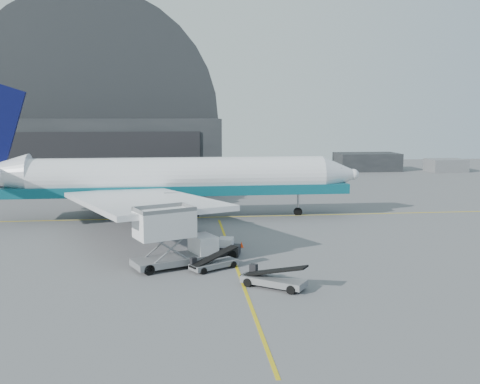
{
  "coord_description": "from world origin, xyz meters",
  "views": [
    {
      "loc": [
        -4.62,
        -46.15,
        12.93
      ],
      "look_at": [
        1.8,
        10.88,
        4.5
      ],
      "focal_mm": 40.0,
      "sensor_mm": 36.0,
      "label": 1
    }
  ],
  "objects": [
    {
      "name": "traffic_cone",
      "position": [
        1.21,
        4.33,
        0.27
      ],
      "size": [
        0.39,
        0.39,
        0.57
      ],
      "color": "#F33607",
      "rests_on": "ground"
    },
    {
      "name": "hangar",
      "position": [
        -22.0,
        64.95,
        9.54
      ],
      "size": [
        50.0,
        28.3,
        28.0
      ],
      "color": "black",
      "rests_on": "ground"
    },
    {
      "name": "taxi_lines",
      "position": [
        0.0,
        12.67,
        0.01
      ],
      "size": [
        80.0,
        42.12,
        0.02
      ],
      "color": "gold",
      "rests_on": "ground"
    },
    {
      "name": "pushback_tug",
      "position": [
        -0.99,
        1.6,
        0.63
      ],
      "size": [
        3.98,
        2.85,
        1.67
      ],
      "rotation": [
        0.0,
        0.0,
        -0.24
      ],
      "color": "black",
      "rests_on": "ground"
    },
    {
      "name": "catering_truck",
      "position": [
        -5.45,
        -1.77,
        2.5
      ],
      "size": [
        7.63,
        5.33,
        4.93
      ],
      "rotation": [
        0.0,
        0.0,
        0.42
      ],
      "color": "slate",
      "rests_on": "ground"
    },
    {
      "name": "distant_bldg_a",
      "position": [
        38.0,
        72.0,
        0.0
      ],
      "size": [
        14.0,
        8.0,
        4.0
      ],
      "primitive_type": "cube",
      "color": "black",
      "rests_on": "ground"
    },
    {
      "name": "airliner",
      "position": [
        -6.71,
        20.1,
        4.91
      ],
      "size": [
        50.03,
        48.51,
        17.56
      ],
      "color": "white",
      "rests_on": "ground"
    },
    {
      "name": "belt_loader_b",
      "position": [
        2.16,
        -7.98,
        0.61
      ],
      "size": [
        4.94,
        4.15,
        1.98
      ],
      "rotation": [
        0.0,
        0.0,
        -0.61
      ],
      "color": "slate",
      "rests_on": "ground"
    },
    {
      "name": "belt_loader_a",
      "position": [
        -1.99,
        -2.8,
        0.52
      ],
      "size": [
        4.31,
        3.4,
        1.7
      ],
      "rotation": [
        0.0,
        0.0,
        0.55
      ],
      "color": "slate",
      "rests_on": "ground"
    },
    {
      "name": "distant_bldg_b",
      "position": [
        55.0,
        68.0,
        0.0
      ],
      "size": [
        8.0,
        6.0,
        2.8
      ],
      "primitive_type": "cube",
      "color": "slate",
      "rests_on": "ground"
    },
    {
      "name": "ground",
      "position": [
        0.0,
        0.0,
        0.0
      ],
      "size": [
        200.0,
        200.0,
        0.0
      ],
      "primitive_type": "plane",
      "color": "#565659",
      "rests_on": "ground"
    }
  ]
}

